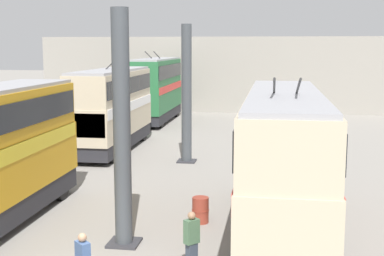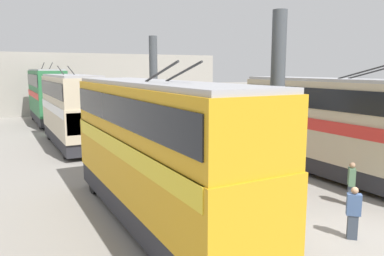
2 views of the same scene
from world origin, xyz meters
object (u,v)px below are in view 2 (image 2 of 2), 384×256
(bus_left_near, at_px, (336,122))
(bus_right_far, at_px, (47,93))
(bus_right_mid, at_px, (71,106))
(person_aisle_foreground, at_px, (353,212))
(bus_right_near, at_px, (154,144))
(oil_drum, at_px, (275,170))
(person_by_left_row, at_px, (351,183))

(bus_left_near, height_order, bus_right_far, bus_right_far)
(bus_right_mid, height_order, person_aisle_foreground, bus_right_mid)
(bus_right_near, height_order, bus_right_mid, bus_right_mid)
(bus_left_near, xyz_separation_m, oil_drum, (1.02, 2.87, -2.28))
(bus_right_far, bearing_deg, person_aisle_foreground, -170.89)
(bus_right_mid, height_order, bus_right_far, bus_right_far)
(bus_right_far, height_order, person_aisle_foreground, bus_right_far)
(bus_right_mid, bearing_deg, bus_right_near, 180.00)
(bus_right_near, bearing_deg, person_by_left_row, -104.21)
(bus_left_near, xyz_separation_m, bus_right_mid, (13.65, 10.00, 0.05))
(bus_left_near, bearing_deg, person_aisle_foreground, 135.96)
(bus_left_near, height_order, bus_right_near, bus_right_near)
(bus_right_near, xyz_separation_m, bus_right_far, (27.29, -0.00, 0.20))
(person_aisle_foreground, bearing_deg, oil_drum, -156.07)
(bus_left_near, bearing_deg, bus_right_mid, 36.24)
(bus_left_near, relative_size, bus_right_far, 1.17)
(oil_drum, bearing_deg, bus_right_far, 15.90)
(bus_right_near, height_order, person_aisle_foreground, bus_right_near)
(bus_left_near, distance_m, bus_right_far, 27.93)
(bus_right_near, xyz_separation_m, person_by_left_row, (-1.89, -7.45, -1.89))
(bus_left_near, relative_size, bus_right_mid, 1.15)
(oil_drum, bearing_deg, bus_right_near, 107.36)
(bus_right_near, height_order, oil_drum, bus_right_near)
(person_aisle_foreground, xyz_separation_m, person_by_left_row, (2.07, -2.44, 0.01))
(bus_right_far, relative_size, person_by_left_row, 5.69)
(bus_left_near, xyz_separation_m, person_by_left_row, (-3.10, 2.55, -1.84))
(bus_right_far, bearing_deg, bus_right_mid, 180.00)
(bus_right_near, bearing_deg, bus_right_far, -0.00)
(bus_right_near, distance_m, bus_right_mid, 14.86)
(bus_left_near, bearing_deg, oil_drum, 70.42)
(bus_right_mid, height_order, person_by_left_row, bus_right_mid)
(bus_left_near, height_order, person_aisle_foreground, bus_left_near)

